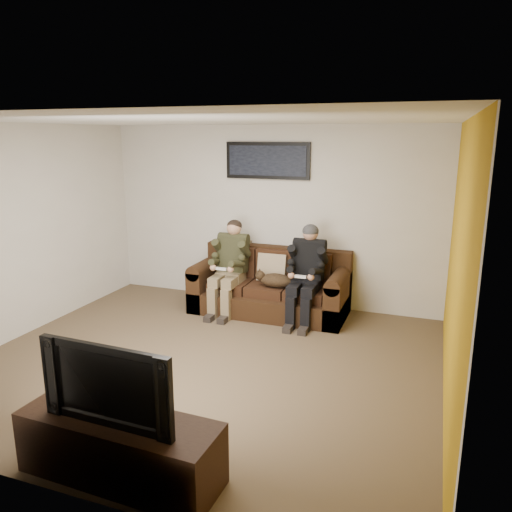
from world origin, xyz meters
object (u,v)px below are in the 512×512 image
at_px(sofa, 271,288).
at_px(framed_poster, 267,161).
at_px(cat, 275,280).
at_px(person_left, 230,261).
at_px(tv_stand, 120,448).
at_px(television, 115,380).
at_px(person_right, 307,268).

xyz_separation_m(sofa, framed_poster, (-0.20, 0.39, 1.77)).
height_order(sofa, cat, sofa).
relative_size(person_left, cat, 1.96).
xyz_separation_m(cat, framed_poster, (-0.33, 0.62, 1.57)).
relative_size(tv_stand, television, 1.45).
relative_size(sofa, person_left, 1.68).
distance_m(framed_poster, tv_stand, 4.57).
distance_m(person_right, framed_poster, 1.67).
bearing_deg(sofa, television, -88.49).
distance_m(sofa, cat, 0.33).
relative_size(person_right, framed_poster, 1.04).
distance_m(person_left, television, 3.66).
distance_m(person_right, television, 3.63).
bearing_deg(cat, framed_poster, 117.80).
xyz_separation_m(sofa, cat, (0.13, -0.23, 0.20)).
bearing_deg(person_right, cat, -173.72).
bearing_deg(person_left, television, -79.67).
relative_size(cat, television, 0.63).
height_order(person_left, television, person_left).
relative_size(person_right, television, 1.23).
bearing_deg(person_right, tv_stand, -97.23).
bearing_deg(tv_stand, framed_poster, 95.95).
bearing_deg(person_left, framed_poster, 57.99).
xyz_separation_m(person_left, cat, (0.68, -0.05, -0.19)).
bearing_deg(television, person_right, 84.61).
distance_m(person_right, cat, 0.47).
bearing_deg(framed_poster, tv_stand, -85.89).
height_order(sofa, tv_stand, sofa).
bearing_deg(person_left, tv_stand, -79.67).
distance_m(cat, television, 3.56).
relative_size(person_left, television, 1.23).
height_order(sofa, framed_poster, framed_poster).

